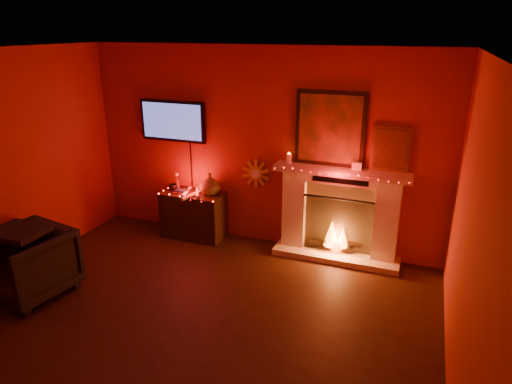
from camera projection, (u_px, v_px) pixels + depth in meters
room at (161, 217)px, 3.97m from camera, size 5.00×5.00×5.00m
fireplace at (339, 206)px, 5.91m from camera, size 1.72×0.40×2.18m
tv at (173, 121)px, 6.46m from camera, size 1.00×0.07×1.24m
sunburst_clock at (256, 173)px, 6.29m from camera, size 0.40×0.03×0.40m
console_table at (195, 211)px, 6.59m from camera, size 0.89×0.57×0.98m
armchair at (29, 264)px, 5.15m from camera, size 0.97×0.99×0.78m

